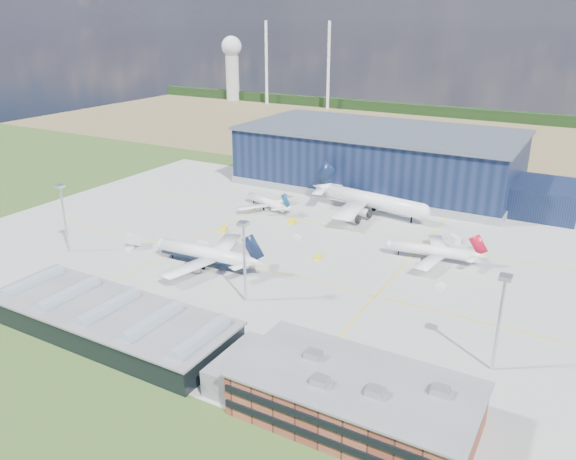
{
  "coord_description": "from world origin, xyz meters",
  "views": [
    {
      "loc": [
        87.53,
        -143.06,
        72.7
      ],
      "look_at": [
        1.72,
        8.09,
        6.61
      ],
      "focal_mm": 35.0,
      "sensor_mm": 36.0,
      "label": 1
    }
  ],
  "objects_px": {
    "light_mast_center": "(244,249)",
    "airliner_regional": "(266,198)",
    "light_mast_west": "(63,207)",
    "gse_tug_c": "(292,221)",
    "gse_van_a": "(203,245)",
    "light_mast_east": "(501,308)",
    "gse_van_b": "(454,239)",
    "car_b": "(332,369)",
    "car_a": "(351,375)",
    "airstair": "(134,242)",
    "gse_tug_a": "(224,230)",
    "gse_van_c": "(288,347)",
    "airliner_red": "(431,245)",
    "hangar": "(384,161)",
    "airliner_widebody": "(374,193)",
    "ops_building": "(355,399)",
    "gse_cart_b": "(297,237)",
    "gse_cart_a": "(440,287)",
    "airliner_navy": "(204,246)"
  },
  "relations": [
    {
      "from": "airliner_regional",
      "to": "car_b",
      "type": "height_order",
      "value": "airliner_regional"
    },
    {
      "from": "gse_van_a",
      "to": "gse_cart_a",
      "type": "height_order",
      "value": "gse_van_a"
    },
    {
      "from": "hangar",
      "to": "airliner_navy",
      "type": "xyz_separation_m",
      "value": [
        -16.92,
        -111.48,
        -5.1
      ]
    },
    {
      "from": "gse_tug_c",
      "to": "airstair",
      "type": "bearing_deg",
      "value": -132.12
    },
    {
      "from": "airliner_red",
      "to": "gse_van_c",
      "type": "bearing_deg",
      "value": 71.35
    },
    {
      "from": "light_mast_west",
      "to": "gse_tug_a",
      "type": "bearing_deg",
      "value": 50.32
    },
    {
      "from": "gse_cart_a",
      "to": "gse_tug_c",
      "type": "height_order",
      "value": "gse_tug_c"
    },
    {
      "from": "light_mast_center",
      "to": "gse_van_b",
      "type": "relative_size",
      "value": 4.59
    },
    {
      "from": "light_mast_west",
      "to": "airstair",
      "type": "height_order",
      "value": "light_mast_west"
    },
    {
      "from": "gse_cart_a",
      "to": "gse_van_b",
      "type": "distance_m",
      "value": 38.55
    },
    {
      "from": "gse_tug_c",
      "to": "airliner_widebody",
      "type": "bearing_deg",
      "value": 42.58
    },
    {
      "from": "airliner_red",
      "to": "hangar",
      "type": "bearing_deg",
      "value": -66.91
    },
    {
      "from": "light_mast_center",
      "to": "gse_tug_a",
      "type": "bearing_deg",
      "value": 132.02
    },
    {
      "from": "light_mast_west",
      "to": "light_mast_east",
      "type": "distance_m",
      "value": 135.0
    },
    {
      "from": "gse_van_a",
      "to": "gse_tug_c",
      "type": "height_order",
      "value": "gse_van_a"
    },
    {
      "from": "ops_building",
      "to": "gse_cart_a",
      "type": "xyz_separation_m",
      "value": [
        -0.62,
        63.42,
        -4.08
      ]
    },
    {
      "from": "ops_building",
      "to": "light_mast_center",
      "type": "xyz_separation_m",
      "value": [
        -45.01,
        30.0,
        10.64
      ]
    },
    {
      "from": "airliner_widebody",
      "to": "airliner_regional",
      "type": "height_order",
      "value": "airliner_widebody"
    },
    {
      "from": "gse_van_a",
      "to": "airliner_red",
      "type": "bearing_deg",
      "value": -60.67
    },
    {
      "from": "light_mast_center",
      "to": "airliner_regional",
      "type": "bearing_deg",
      "value": 117.53
    },
    {
      "from": "light_mast_east",
      "to": "car_a",
      "type": "bearing_deg",
      "value": -145.25
    },
    {
      "from": "light_mast_center",
      "to": "airliner_widebody",
      "type": "distance_m",
      "value": 85.33
    },
    {
      "from": "airliner_regional",
      "to": "gse_van_a",
      "type": "xyz_separation_m",
      "value": [
        3.42,
        -45.91,
        -3.53
      ]
    },
    {
      "from": "gse_van_a",
      "to": "car_b",
      "type": "height_order",
      "value": "gse_van_a"
    },
    {
      "from": "airliner_regional",
      "to": "gse_van_c",
      "type": "height_order",
      "value": "airliner_regional"
    },
    {
      "from": "light_mast_west",
      "to": "airliner_widebody",
      "type": "relative_size",
      "value": 0.43
    },
    {
      "from": "gse_van_c",
      "to": "car_a",
      "type": "xyz_separation_m",
      "value": [
        16.53,
        -2.0,
        -0.65
      ]
    },
    {
      "from": "light_mast_west",
      "to": "gse_van_c",
      "type": "height_order",
      "value": "light_mast_west"
    },
    {
      "from": "airliner_red",
      "to": "gse_tug_c",
      "type": "bearing_deg",
      "value": -15.97
    },
    {
      "from": "gse_cart_b",
      "to": "gse_van_c",
      "type": "distance_m",
      "value": 70.88
    },
    {
      "from": "airstair",
      "to": "gse_tug_c",
      "type": "bearing_deg",
      "value": 52.56
    },
    {
      "from": "hangar",
      "to": "airliner_widebody",
      "type": "xyz_separation_m",
      "value": [
        10.63,
        -39.8,
        -2.89
      ]
    },
    {
      "from": "car_b",
      "to": "gse_van_c",
      "type": "bearing_deg",
      "value": 81.65
    },
    {
      "from": "hangar",
      "to": "gse_tug_c",
      "type": "height_order",
      "value": "hangar"
    },
    {
      "from": "light_mast_east",
      "to": "airliner_navy",
      "type": "bearing_deg",
      "value": 171.49
    },
    {
      "from": "gse_tug_a",
      "to": "gse_van_c",
      "type": "xyz_separation_m",
      "value": [
        58.96,
        -56.45,
        0.51
      ]
    },
    {
      "from": "ops_building",
      "to": "light_mast_center",
      "type": "relative_size",
      "value": 2.0
    },
    {
      "from": "light_mast_west",
      "to": "gse_van_a",
      "type": "xyz_separation_m",
      "value": [
        36.93,
        24.09,
        -14.34
      ]
    },
    {
      "from": "light_mast_east",
      "to": "gse_van_b",
      "type": "distance_m",
      "value": 77.55
    },
    {
      "from": "gse_van_b",
      "to": "airstair",
      "type": "xyz_separation_m",
      "value": [
        -92.48,
        -58.2,
        0.66
      ]
    },
    {
      "from": "gse_cart_a",
      "to": "airstair",
      "type": "bearing_deg",
      "value": -148.84
    },
    {
      "from": "light_mast_west",
      "to": "gse_tug_c",
      "type": "height_order",
      "value": "light_mast_west"
    },
    {
      "from": "gse_van_a",
      "to": "car_b",
      "type": "bearing_deg",
      "value": -114.59
    },
    {
      "from": "light_mast_east",
      "to": "airstair",
      "type": "xyz_separation_m",
      "value": [
        -118.77,
        13.35,
        -13.63
      ]
    },
    {
      "from": "gse_van_a",
      "to": "airstair",
      "type": "height_order",
      "value": "airstair"
    },
    {
      "from": "gse_cart_a",
      "to": "ops_building",
      "type": "bearing_deg",
      "value": -69.83
    },
    {
      "from": "gse_tug_c",
      "to": "gse_cart_a",
      "type": "bearing_deg",
      "value": -28.34
    },
    {
      "from": "gse_tug_a",
      "to": "gse_tug_c",
      "type": "xyz_separation_m",
      "value": [
        17.52,
        19.69,
        0.09
      ]
    },
    {
      "from": "hangar",
      "to": "car_a",
      "type": "distance_m",
      "value": 150.51
    },
    {
      "from": "hangar",
      "to": "gse_van_a",
      "type": "xyz_separation_m",
      "value": [
        -25.88,
        -100.72,
        -10.52
      ]
    }
  ]
}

